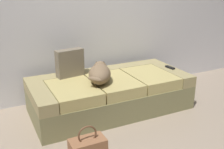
{
  "coord_description": "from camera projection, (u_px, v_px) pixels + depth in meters",
  "views": [
    {
      "loc": [
        -1.37,
        -1.79,
        1.57
      ],
      "look_at": [
        0.0,
        1.0,
        0.48
      ],
      "focal_mm": 43.45,
      "sensor_mm": 36.0,
      "label": 1
    }
  ],
  "objects": [
    {
      "name": "couch",
      "position": [
        110.0,
        93.0,
        3.43
      ],
      "size": [
        1.96,
        0.92,
        0.43
      ],
      "color": "olive",
      "rests_on": "ground"
    },
    {
      "name": "tv_remote",
      "position": [
        170.0,
        67.0,
        3.69
      ],
      "size": [
        0.06,
        0.15,
        0.02
      ],
      "primitive_type": "cube",
      "rotation": [
        0.0,
        0.0,
        0.13
      ],
      "color": "black",
      "rests_on": "couch"
    },
    {
      "name": "dog_tan",
      "position": [
        100.0,
        73.0,
        3.19
      ],
      "size": [
        0.42,
        0.58,
        0.21
      ],
      "color": "#7E6448",
      "rests_on": "couch"
    },
    {
      "name": "throw_pillow",
      "position": [
        70.0,
        63.0,
        3.34
      ],
      "size": [
        0.35,
        0.17,
        0.34
      ],
      "primitive_type": "cube",
      "rotation": [
        0.0,
        0.0,
        0.15
      ],
      "color": "#736654",
      "rests_on": "couch"
    }
  ]
}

